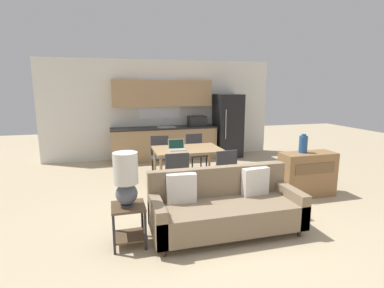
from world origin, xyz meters
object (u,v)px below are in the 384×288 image
(dining_table, at_px, (187,152))
(dining_chair_near_right, at_px, (223,171))
(dining_chair_far_left, at_px, (160,154))
(dining_chair_far_right, at_px, (196,151))
(table_lamp, at_px, (126,178))
(vase, at_px, (303,144))
(dining_chair_near_left, at_px, (176,175))
(laptop, at_px, (177,147))
(credenza, at_px, (307,174))
(couch, at_px, (225,208))
(refrigerator, at_px, (228,126))
(side_table, at_px, (129,219))

(dining_table, xyz_separation_m, dining_chair_near_right, (0.43, -0.85, -0.19))
(dining_chair_far_left, distance_m, dining_chair_far_right, 0.84)
(dining_chair_far_left, bearing_deg, table_lamp, -104.36)
(dining_table, xyz_separation_m, vase, (1.89, -1.06, 0.26))
(dining_chair_near_left, height_order, laptop, laptop)
(dining_chair_far_right, xyz_separation_m, laptop, (-0.64, -0.89, 0.31))
(dining_chair_far_right, bearing_deg, credenza, -55.36)
(dining_table, height_order, couch, couch)
(dining_chair_near_left, bearing_deg, dining_chair_far_left, -90.36)
(couch, bearing_deg, table_lamp, -178.68)
(laptop, bearing_deg, refrigerator, 50.17)
(side_table, xyz_separation_m, laptop, (1.07, 1.97, 0.47))
(dining_chair_far_right, distance_m, laptop, 1.14)
(dining_table, distance_m, dining_chair_near_right, 0.98)
(dining_table, distance_m, side_table, 2.43)
(credenza, bearing_deg, dining_chair_far_left, 142.17)
(refrigerator, bearing_deg, vase, -88.22)
(credenza, relative_size, dining_chair_near_left, 1.11)
(couch, distance_m, laptop, 2.02)
(couch, height_order, dining_chair_near_left, dining_chair_near_left)
(laptop, bearing_deg, credenza, -24.27)
(couch, distance_m, side_table, 1.30)
(vase, relative_size, dining_chair_far_left, 0.38)
(dining_chair_near_right, bearing_deg, dining_chair_far_right, -96.87)
(credenza, bearing_deg, refrigerator, 93.48)
(dining_chair_far_left, xyz_separation_m, dining_chair_near_right, (0.85, -1.63, 0.00))
(refrigerator, distance_m, side_table, 5.31)
(dining_chair_far_left, bearing_deg, vase, -35.41)
(vase, distance_m, dining_chair_near_left, 2.36)
(dining_chair_far_left, bearing_deg, credenza, -34.71)
(couch, bearing_deg, dining_chair_near_left, 110.31)
(refrigerator, relative_size, credenza, 1.76)
(side_table, distance_m, dining_chair_near_left, 1.48)
(dining_chair_far_left, bearing_deg, dining_chair_far_right, 7.63)
(dining_chair_far_left, bearing_deg, laptop, -73.67)
(credenza, bearing_deg, side_table, -164.13)
(credenza, bearing_deg, dining_chair_far_right, 129.08)
(vase, bearing_deg, laptop, 154.47)
(dining_chair_far_left, relative_size, dining_chair_near_right, 1.00)
(dining_chair_far_left, distance_m, dining_chair_near_left, 1.61)
(refrigerator, xyz_separation_m, couch, (-1.77, -4.28, -0.54))
(couch, relative_size, credenza, 2.03)
(credenza, xyz_separation_m, laptop, (-2.21, 1.04, 0.42))
(vase, distance_m, dining_chair_far_right, 2.44)
(side_table, relative_size, dining_chair_near_right, 0.58)
(side_table, distance_m, laptop, 2.29)
(couch, bearing_deg, laptop, 96.85)
(table_lamp, bearing_deg, dining_chair_near_left, 53.69)
(dining_table, xyz_separation_m, side_table, (-1.29, -2.03, -0.35))
(dining_chair_near_right, bearing_deg, table_lamp, 26.88)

